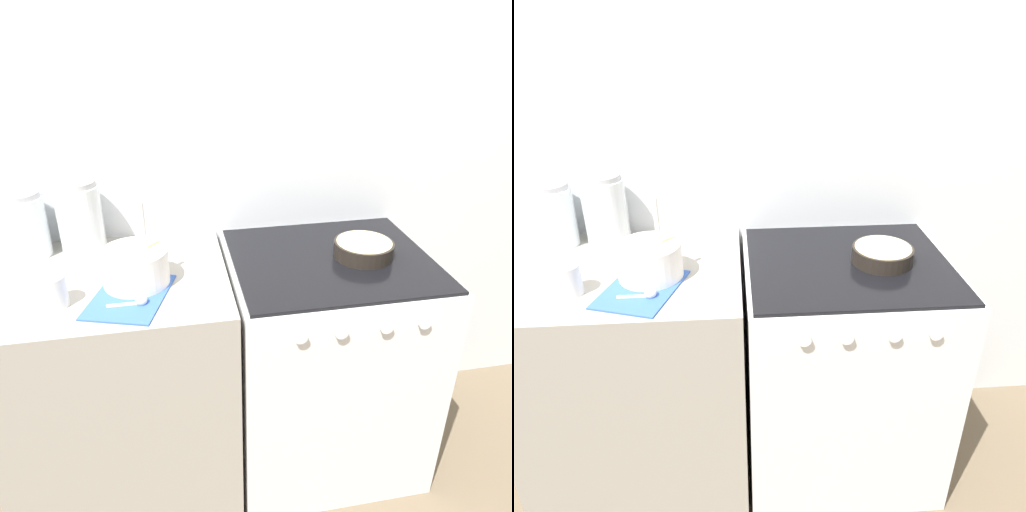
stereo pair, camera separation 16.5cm
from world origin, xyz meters
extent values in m
cube|color=silver|center=(0.00, 0.66, 1.20)|extent=(4.54, 0.05, 2.40)
cube|color=#9E998E|center=(-0.39, 0.32, 0.45)|extent=(0.77, 0.63, 0.91)
cube|color=silver|center=(0.37, 0.32, 0.45)|extent=(0.72, 0.63, 0.89)
cube|color=black|center=(0.37, 0.32, 0.90)|extent=(0.69, 0.61, 0.01)
cylinder|color=white|center=(0.18, -0.01, 0.83)|extent=(0.04, 0.02, 0.04)
cylinder|color=white|center=(0.30, -0.01, 0.83)|extent=(0.04, 0.02, 0.04)
cylinder|color=white|center=(0.45, -0.01, 0.83)|extent=(0.04, 0.02, 0.04)
cylinder|color=white|center=(0.57, -0.01, 0.83)|extent=(0.04, 0.02, 0.04)
cylinder|color=white|center=(-0.29, 0.26, 0.97)|extent=(0.21, 0.21, 0.12)
cylinder|color=beige|center=(-0.29, 0.26, 1.00)|extent=(0.18, 0.18, 0.07)
cylinder|color=white|center=(-0.25, 0.26, 1.05)|extent=(0.02, 0.02, 0.26)
cylinder|color=black|center=(0.49, 0.31, 0.93)|extent=(0.21, 0.21, 0.05)
cylinder|color=beige|center=(0.49, 0.31, 0.94)|extent=(0.19, 0.19, 0.05)
cylinder|color=silver|center=(-0.66, 0.54, 1.01)|extent=(0.15, 0.15, 0.21)
cylinder|color=silver|center=(-0.66, 0.54, 0.97)|extent=(0.13, 0.13, 0.13)
cylinder|color=#B2B2B7|center=(-0.66, 0.54, 1.13)|extent=(0.13, 0.13, 0.02)
cylinder|color=silver|center=(-0.48, 0.54, 1.03)|extent=(0.15, 0.15, 0.24)
cylinder|color=white|center=(-0.48, 0.54, 0.98)|extent=(0.14, 0.14, 0.15)
cylinder|color=#B2B2B7|center=(-0.48, 0.54, 1.16)|extent=(0.14, 0.14, 0.02)
cylinder|color=silver|center=(-0.53, 0.17, 0.96)|extent=(0.08, 0.08, 0.10)
cube|color=#3359B2|center=(-0.31, 0.18, 0.91)|extent=(0.29, 0.34, 0.01)
cylinder|color=white|center=(-0.33, 0.13, 0.91)|extent=(0.09, 0.01, 0.01)
sphere|color=white|center=(-0.28, 0.13, 0.92)|extent=(0.04, 0.04, 0.04)
camera|label=1|loc=(-0.18, -1.16, 1.71)|focal=35.00mm
camera|label=2|loc=(-0.01, -1.18, 1.71)|focal=35.00mm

